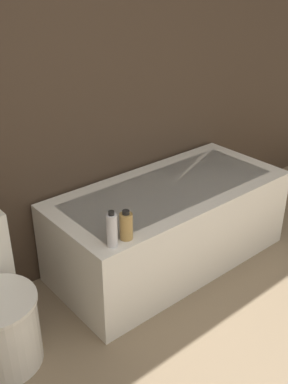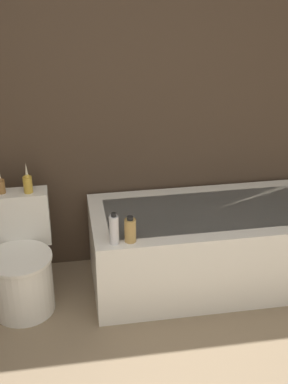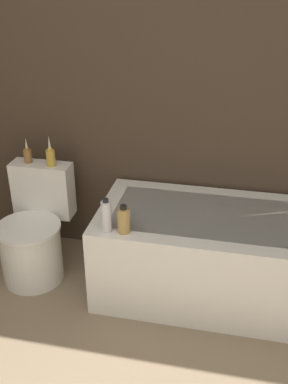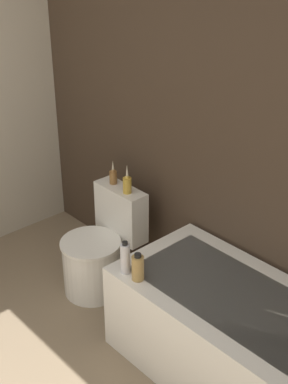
{
  "view_description": "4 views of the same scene",
  "coord_description": "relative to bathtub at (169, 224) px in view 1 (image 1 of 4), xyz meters",
  "views": [
    {
      "loc": [
        -1.03,
        0.11,
        1.87
      ],
      "look_at": [
        0.33,
        1.72,
        0.78
      ],
      "focal_mm": 42.0,
      "sensor_mm": 36.0,
      "label": 1
    },
    {
      "loc": [
        -0.17,
        -1.01,
        2.28
      ],
      "look_at": [
        0.3,
        1.89,
        0.79
      ],
      "focal_mm": 50.0,
      "sensor_mm": 36.0,
      "label": 2
    },
    {
      "loc": [
        0.74,
        -0.36,
        1.92
      ],
      "look_at": [
        0.3,
        1.72,
        0.81
      ],
      "focal_mm": 42.0,
      "sensor_mm": 36.0,
      "label": 3
    },
    {
      "loc": [
        2.0,
        0.09,
        2.38
      ],
      "look_at": [
        0.01,
        1.91,
        0.97
      ],
      "focal_mm": 50.0,
      "sensor_mm": 36.0,
      "label": 4
    }
  ],
  "objects": [
    {
      "name": "bathtub",
      "position": [
        0.0,
        0.0,
        0.0
      ],
      "size": [
        1.61,
        0.74,
        0.56
      ],
      "color": "white",
      "rests_on": "ground"
    },
    {
      "name": "wall_back_tiled",
      "position": [
        -0.77,
        0.42,
        1.01
      ],
      "size": [
        6.4,
        0.06,
        2.6
      ],
      "color": "#423326",
      "rests_on": "ground_plane"
    },
    {
      "name": "shampoo_bottle_tall",
      "position": [
        -0.68,
        -0.3,
        0.37
      ],
      "size": [
        0.06,
        0.06,
        0.2
      ],
      "color": "silver",
      "rests_on": "bathtub"
    },
    {
      "name": "shampoo_bottle_short",
      "position": [
        -0.59,
        -0.29,
        0.36
      ],
      "size": [
        0.07,
        0.07,
        0.17
      ],
      "color": "tan",
      "rests_on": "bathtub"
    }
  ]
}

